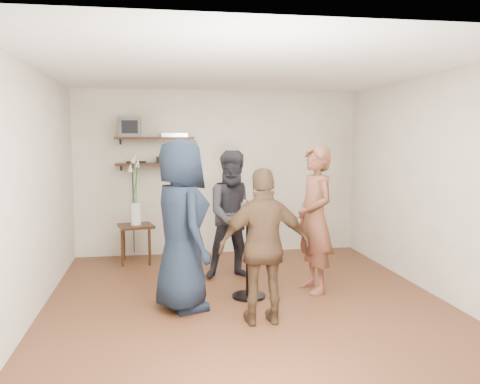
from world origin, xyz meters
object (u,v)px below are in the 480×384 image
Objects in this scene: side_table at (136,231)px; drinks_table at (249,247)px; dvd_deck at (174,135)px; person_navy at (181,225)px; person_dark at (235,215)px; person_brown at (264,247)px; person_plaid at (315,219)px; radio at (163,160)px; crt_monitor at (130,127)px.

drinks_table is (1.35, -1.88, 0.12)m from side_table.
dvd_deck is 0.22× the size of person_navy.
dvd_deck is 1.91m from person_dark.
person_brown is (0.03, -1.67, -0.06)m from person_dark.
drinks_table is (0.76, -2.25, -1.30)m from dvd_deck.
drinks_table is 0.90m from person_navy.
person_navy is (-1.62, -0.38, 0.04)m from person_plaid.
side_table is 0.62× the size of drinks_table.
radio is 0.38× the size of side_table.
side_table is 3.05m from person_brown.
drinks_table is at bearing -54.24° from side_table.
drinks_table is 0.86m from person_brown.
side_table is at bearing -3.93° from person_navy.
radio is at bearing -15.45° from person_navy.
person_dark is at bearing -57.43° from radio.
person_plaid is 0.95× the size of person_navy.
crt_monitor is 2.31m from person_dark.
person_plaid is (1.58, -2.14, -1.01)m from dvd_deck.
person_brown is (1.43, -3.09, -1.23)m from crt_monitor.
radio is at bearing 180.00° from dvd_deck.
side_table is 2.32m from drinks_table.
dvd_deck is at bearing 108.58° from drinks_table.
dvd_deck is 1.82× the size of radio.
person_dark is (-0.03, 0.84, 0.25)m from drinks_table.
person_brown reaches higher than side_table.
crt_monitor is 3.02m from drinks_table.
radio is at bearing 0.00° from crt_monitor.
crt_monitor reaches higher than person_plaid.
radio is 3.31m from person_brown.
crt_monitor is at bearing -141.33° from person_plaid.
dvd_deck reaches higher than person_brown.
person_navy is at bearing -75.35° from side_table.
dvd_deck is at bearing 0.00° from crt_monitor.
crt_monitor is at bearing 180.00° from radio.
crt_monitor is 0.18× the size of person_plaid.
drinks_table is 0.87m from person_dark.
radio is at bearing 120.74° from person_dark.
side_table is (0.07, -0.37, -1.54)m from crt_monitor.
crt_monitor is 0.80× the size of dvd_deck.
dvd_deck is 0.69× the size of side_table.
person_navy is (0.56, -2.15, 0.45)m from side_table.
radio is 0.12× the size of person_navy.
person_plaid is 1.13× the size of person_brown.
person_plaid reaches higher than person_brown.
person_dark reaches higher than person_brown.
person_plaid reaches higher than drinks_table.
person_navy reaches higher than radio.
person_plaid reaches higher than person_dark.
drinks_table is at bearing -90.00° from person_dark.
crt_monitor is 2.81m from person_navy.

